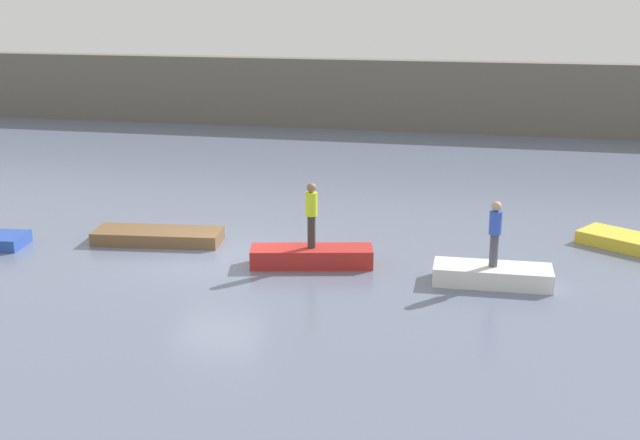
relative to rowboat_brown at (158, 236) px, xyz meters
The scene contains 7 objects.
ground_plane 2.39m from the rowboat_brown, 22.67° to the right, with size 120.00×120.00×0.00m, color slate.
embankment_wall 21.89m from the rowboat_brown, 84.23° to the left, with size 80.00×1.20×3.71m, color #666056.
rowboat_brown is the anchor object (origin of this frame).
rowboat_red 5.13m from the rowboat_brown, 12.52° to the right, with size 3.35×0.94×0.52m, color red.
rowboat_white 10.03m from the rowboat_brown, ahead, with size 3.03×1.13×0.49m, color white.
person_hiviz_shirt 5.31m from the rowboat_brown, 12.52° to the right, with size 0.32×0.32×1.82m.
person_blue_shirt 10.11m from the rowboat_brown, ahead, with size 0.32×0.32×1.73m.
Camera 1 is at (7.64, -21.11, 7.45)m, focal length 46.02 mm.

